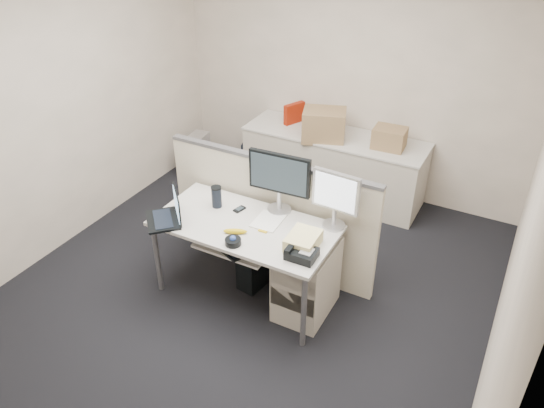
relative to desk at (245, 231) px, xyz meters
The scene contains 27 objects.
floor 0.67m from the desk, ahead, with size 4.00×4.50×0.01m, color black.
wall_back 2.35m from the desk, 90.00° to the left, with size 4.00×0.02×2.70m, color beige.
wall_left 2.11m from the desk, behind, with size 0.02×4.50×2.70m, color beige.
wall_right 2.11m from the desk, ahead, with size 0.02×4.50×2.70m, color beige.
desk is the anchor object (origin of this frame).
keyboard_tray 0.19m from the desk, 90.00° to the right, with size 0.62×0.32×0.02m, color beige.
drawer_pedestal 0.65m from the desk, ahead, with size 0.40×0.55×0.65m, color #B7AF9D.
cubicle_partition 0.46m from the desk, 90.00° to the left, with size 2.00×0.06×1.10m, color beige.
back_counter 1.95m from the desk, 90.00° to the left, with size 2.00×0.60×0.72m, color #B7AF9D.
monitor_main 0.49m from the desk, 64.89° to the left, with size 0.54×0.21×0.54m, color black.
monitor_small 0.79m from the desk, 26.21° to the left, with size 0.40×0.20×0.48m, color #B7B7BC.
laptop 0.71m from the desk, 155.70° to the right, with size 0.35×0.26×0.26m, color black.
trackball 0.30m from the desk, 77.75° to the right, with size 0.13×0.13×0.05m, color black.
desk_phone 0.63m from the desk, 16.70° to the right, with size 0.22×0.18×0.07m, color black.
paper_stack 0.20m from the desk, 38.66° to the left, with size 0.21×0.27×0.01m, color white.
sticky_pad 0.19m from the desk, ahead, with size 0.07×0.07×0.01m, color gold.
travel_mug 0.40m from the desk, 160.83° to the left, with size 0.08×0.08×0.18m, color black.
banana 0.17m from the desk, 90.00° to the right, with size 0.19×0.05×0.04m, color yellow.
cellphone 0.23m from the desk, 132.62° to the left, with size 0.06×0.11×0.01m, color black.
manila_folders 0.56m from the desk, ahead, with size 0.22×0.28×0.11m, color #EBDC91.
keyboard 0.23m from the desk, 102.80° to the right, with size 0.43×0.15×0.02m, color black.
pc_tower_desk 0.50m from the desk, 84.48° to the left, with size 0.18×0.45×0.42m, color black.
pc_tower_spare_dark 2.34m from the desk, 118.06° to the left, with size 0.18×0.46×0.43m, color black.
pc_tower_spare_silver 2.39m from the desk, 136.13° to the left, with size 0.19×0.49×0.45m, color #B7B7BC.
cardboard_box_left 1.83m from the desk, 92.83° to the left, with size 0.45×0.33×0.33m, color olive.
cardboard_box_right 2.01m from the desk, 72.59° to the left, with size 0.33×0.25×0.24m, color olive.
red_binder 2.11m from the desk, 105.16° to the left, with size 0.06×0.27×0.25m, color maroon.
Camera 1 is at (1.89, -3.05, 3.18)m, focal length 35.00 mm.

